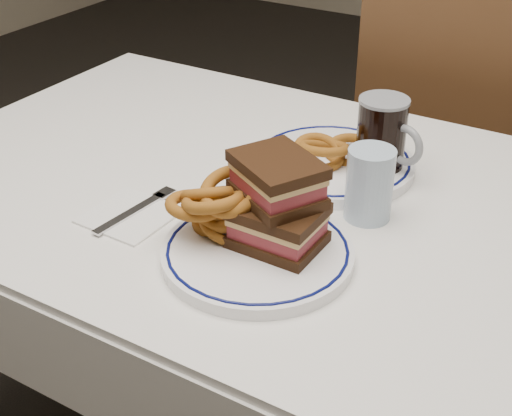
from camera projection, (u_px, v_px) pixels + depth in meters
The scene contains 11 objects.
dining_table at pixel (250, 233), 1.30m from camera, with size 1.27×0.87×0.75m.
chair_far at pixel (449, 144), 1.89m from camera, with size 0.47×0.47×0.97m.
main_plate at pixel (258, 253), 1.04m from camera, with size 0.28×0.28×0.02m.
reuben_sandwich at pixel (278, 202), 1.02m from camera, with size 0.16×0.15×0.13m.
onion_rings_main at pixel (217, 205), 1.05m from camera, with size 0.14×0.12×0.13m.
ketchup_ramekin at pixel (269, 211), 1.10m from camera, with size 0.05×0.05×0.03m.
beer_mug at pixel (382, 138), 1.23m from camera, with size 0.13×0.09×0.14m.
water_glass at pixel (369, 184), 1.12m from camera, with size 0.08×0.08×0.12m, color #A5BDD5.
far_plate at pixel (332, 163), 1.29m from camera, with size 0.30×0.30×0.02m.
onion_rings_far at pixel (331, 150), 1.27m from camera, with size 0.14×0.15×0.07m.
napkin_fork at pixel (132, 214), 1.15m from camera, with size 0.14×0.18×0.01m.
Camera 1 is at (0.57, -0.93, 1.36)m, focal length 50.00 mm.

